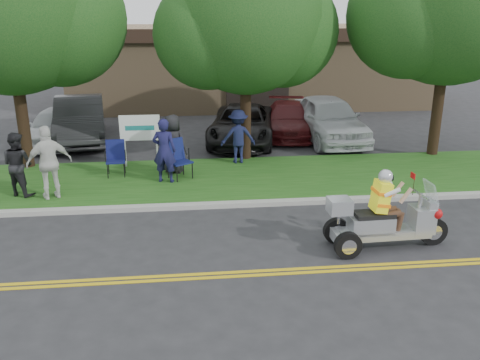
{
  "coord_description": "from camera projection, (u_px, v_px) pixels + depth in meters",
  "views": [
    {
      "loc": [
        -1.47,
        -9.16,
        4.87
      ],
      "look_at": [
        -0.25,
        2.0,
        1.08
      ],
      "focal_mm": 38.0,
      "sensor_mm": 36.0,
      "label": 1
    }
  ],
  "objects": [
    {
      "name": "parked_car_left",
      "position": [
        80.0,
        120.0,
        19.46
      ],
      "size": [
        2.56,
        5.32,
        1.68
      ],
      "primitive_type": "imported",
      "rotation": [
        0.0,
        0.0,
        0.16
      ],
      "color": "#2D2D2F",
      "rests_on": "ground"
    },
    {
      "name": "tree_right",
      "position": [
        452.0,
        4.0,
        16.08
      ],
      "size": [
        6.86,
        5.6,
        8.07
      ],
      "color": "#332114",
      "rests_on": "ground"
    },
    {
      "name": "spectator_adult_mid",
      "position": [
        18.0,
        164.0,
        13.45
      ],
      "size": [
        1.04,
        0.96,
        1.72
      ],
      "primitive_type": "imported",
      "rotation": [
        0.0,
        0.0,
        2.68
      ],
      "color": "black",
      "rests_on": "grass_verge"
    },
    {
      "name": "parked_car_far_right",
      "position": [
        328.0,
        119.0,
        19.5
      ],
      "size": [
        2.33,
        5.18,
        1.73
      ],
      "primitive_type": "imported",
      "rotation": [
        0.0,
        0.0,
        0.06
      ],
      "color": "silver",
      "rests_on": "ground"
    },
    {
      "name": "tree_mid",
      "position": [
        248.0,
        24.0,
        15.79
      ],
      "size": [
        5.88,
        4.8,
        7.05
      ],
      "color": "#332114",
      "rests_on": "ground"
    },
    {
      "name": "spectator_adult_left",
      "position": [
        164.0,
        151.0,
        14.47
      ],
      "size": [
        0.76,
        0.59,
        1.86
      ],
      "primitive_type": "imported",
      "rotation": [
        0.0,
        0.0,
        2.91
      ],
      "color": "#1A1A48",
      "rests_on": "grass_verge"
    },
    {
      "name": "parked_car_far_left",
      "position": [
        56.0,
        126.0,
        19.0
      ],
      "size": [
        2.09,
        4.28,
        1.41
      ],
      "primitive_type": "imported",
      "rotation": [
        0.0,
        0.0,
        -0.11
      ],
      "color": "silver",
      "rests_on": "ground"
    },
    {
      "name": "curb",
      "position": [
        245.0,
        204.0,
        13.19
      ],
      "size": [
        60.0,
        0.25,
        0.12
      ],
      "primitive_type": "cube",
      "color": "#A8A89E",
      "rests_on": "ground"
    },
    {
      "name": "business_sign",
      "position": [
        140.0,
        131.0,
        15.85
      ],
      "size": [
        1.25,
        0.06,
        1.75
      ],
      "color": "silver",
      "rests_on": "ground"
    },
    {
      "name": "ground",
      "position": [
        263.0,
        261.0,
        10.34
      ],
      "size": [
        120.0,
        120.0,
        0.0
      ],
      "primitive_type": "plane",
      "color": "#28282B",
      "rests_on": "ground"
    },
    {
      "name": "spectator_chair_a",
      "position": [
        238.0,
        136.0,
        16.34
      ],
      "size": [
        1.14,
        0.68,
        1.73
      ],
      "primitive_type": "imported",
      "rotation": [
        0.0,
        0.0,
        3.17
      ],
      "color": "#161B3E",
      "rests_on": "grass_verge"
    },
    {
      "name": "tree_left",
      "position": [
        10.0,
        10.0,
        14.75
      ],
      "size": [
        6.62,
        5.4,
        7.78
      ],
      "color": "#332114",
      "rests_on": "ground"
    },
    {
      "name": "lawn_chair_a",
      "position": [
        116.0,
        156.0,
        15.21
      ],
      "size": [
        0.59,
        0.61,
        1.05
      ],
      "rotation": [
        0.0,
        0.0,
        0.07
      ],
      "color": "black",
      "rests_on": "grass_verge"
    },
    {
      "name": "grass_verge",
      "position": [
        237.0,
        178.0,
        15.22
      ],
      "size": [
        60.0,
        4.0,
        0.1
      ],
      "primitive_type": "cube",
      "color": "#1A4D14",
      "rests_on": "ground"
    },
    {
      "name": "centerline_near",
      "position": [
        267.0,
        275.0,
        9.79
      ],
      "size": [
        60.0,
        0.1,
        0.01
      ],
      "primitive_type": "cube",
      "color": "gold",
      "rests_on": "ground"
    },
    {
      "name": "parked_car_right",
      "position": [
        288.0,
        119.0,
        20.43
      ],
      "size": [
        2.44,
        4.64,
        1.28
      ],
      "primitive_type": "imported",
      "rotation": [
        0.0,
        0.0,
        -0.15
      ],
      "color": "#541315",
      "rests_on": "ground"
    },
    {
      "name": "lawn_chair_b",
      "position": [
        177.0,
        156.0,
        14.94
      ],
      "size": [
        0.85,
        0.86,
        1.15
      ],
      "rotation": [
        0.0,
        0.0,
        0.57
      ],
      "color": "black",
      "rests_on": "grass_verge"
    },
    {
      "name": "commercial_building",
      "position": [
        247.0,
        64.0,
        27.77
      ],
      "size": [
        18.0,
        8.2,
        4.0
      ],
      "color": "#9E7F5B",
      "rests_on": "ground"
    },
    {
      "name": "spectator_adult_right",
      "position": [
        49.0,
        163.0,
        13.19
      ],
      "size": [
        1.24,
        0.89,
        1.95
      ],
      "primitive_type": "imported",
      "rotation": [
        0.0,
        0.0,
        3.55
      ],
      "color": "silver",
      "rests_on": "grass_verge"
    },
    {
      "name": "parked_car_mid",
      "position": [
        242.0,
        125.0,
        19.25
      ],
      "size": [
        3.24,
        5.39,
        1.4
      ],
      "primitive_type": "imported",
      "rotation": [
        0.0,
        0.0,
        -0.19
      ],
      "color": "black",
      "rests_on": "ground"
    },
    {
      "name": "centerline_far",
      "position": [
        266.0,
        271.0,
        9.94
      ],
      "size": [
        60.0,
        0.1,
        0.01
      ],
      "primitive_type": "cube",
      "color": "gold",
      "rests_on": "ground"
    },
    {
      "name": "spectator_chair_b",
      "position": [
        173.0,
        144.0,
        15.34
      ],
      "size": [
        1.03,
        0.89,
        1.79
      ],
      "primitive_type": "imported",
      "rotation": [
        0.0,
        0.0,
        2.69
      ],
      "color": "black",
      "rests_on": "grass_verge"
    },
    {
      "name": "trike_scooter",
      "position": [
        383.0,
        221.0,
        10.71
      ],
      "size": [
        2.69,
        0.91,
        1.77
      ],
      "rotation": [
        0.0,
        0.0,
        0.03
      ],
      "color": "black",
      "rests_on": "ground"
    }
  ]
}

